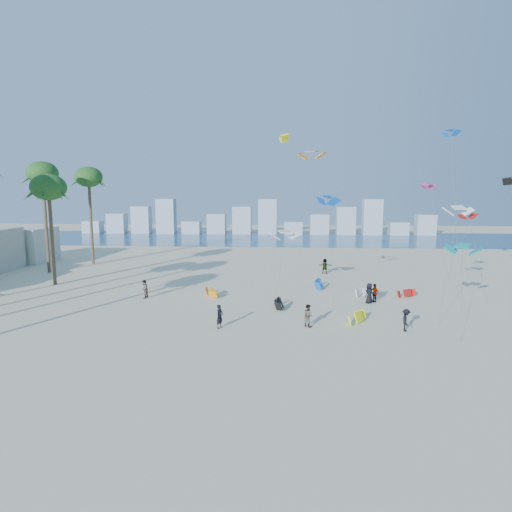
{
  "coord_description": "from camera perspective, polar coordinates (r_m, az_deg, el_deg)",
  "views": [
    {
      "loc": [
        5.62,
        -23.27,
        10.39
      ],
      "look_at": [
        3.0,
        16.0,
        4.5
      ],
      "focal_mm": 30.68,
      "sensor_mm": 36.0,
      "label": 1
    }
  ],
  "objects": [
    {
      "name": "ocean",
      "position": [
        96.0,
        0.44,
        2.31
      ],
      "size": [
        220.0,
        220.0,
        0.0
      ],
      "primitive_type": "plane",
      "color": "navy",
      "rests_on": "ground"
    },
    {
      "name": "kitesurfer_mid",
      "position": [
        34.21,
        6.75,
        -7.69
      ],
      "size": [
        1.08,
        1.07,
        1.76
      ],
      "primitive_type": "imported",
      "rotation": [
        0.0,
        0.0,
        2.39
      ],
      "color": "gray",
      "rests_on": "ground"
    },
    {
      "name": "kitesurfers_far",
      "position": [
        44.64,
        9.39,
        -3.87
      ],
      "size": [
        36.37,
        23.79,
        1.91
      ],
      "color": "black",
      "rests_on": "ground"
    },
    {
      "name": "flying_kites",
      "position": [
        49.35,
        16.42,
        9.76
      ],
      "size": [
        29.37,
        30.58,
        18.56
      ],
      "color": "silver",
      "rests_on": "ground"
    },
    {
      "name": "kitesurfer_near",
      "position": [
        33.7,
        -4.76,
        -7.85
      ],
      "size": [
        0.7,
        0.79,
        1.82
      ],
      "primitive_type": "imported",
      "rotation": [
        0.0,
        0.0,
        1.09
      ],
      "color": "black",
      "rests_on": "ground"
    },
    {
      "name": "ground",
      "position": [
        26.1,
        -9.27,
        -15.07
      ],
      "size": [
        220.0,
        220.0,
        0.0
      ],
      "primitive_type": "plane",
      "color": "beige",
      "rests_on": "ground"
    },
    {
      "name": "grounded_kites",
      "position": [
        42.25,
        8.81,
        -5.25
      ],
      "size": [
        21.51,
        15.5,
        0.89
      ],
      "color": "orange",
      "rests_on": "ground"
    },
    {
      "name": "distant_skyline",
      "position": [
        105.74,
        0.12,
        4.56
      ],
      "size": [
        85.0,
        3.0,
        8.4
      ],
      "color": "#9EADBF",
      "rests_on": "ground"
    }
  ]
}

